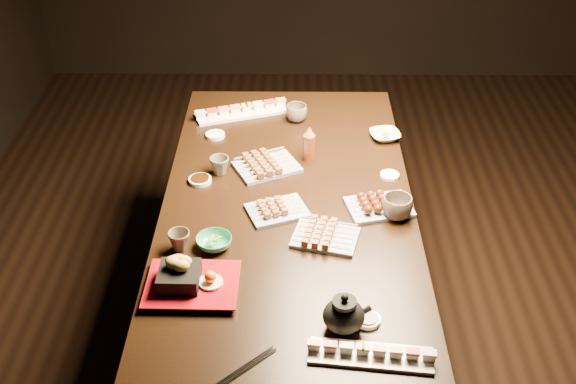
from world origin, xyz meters
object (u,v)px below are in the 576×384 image
at_px(yakitori_plate_left, 267,162).
at_px(teacup_near_left, 179,241).
at_px(sushi_platter_near, 371,352).
at_px(edamame_bowl_green, 214,242).
at_px(teacup_mid_right, 397,207).
at_px(teacup_far_left, 220,166).
at_px(yakitori_plate_center, 277,206).
at_px(dining_table, 288,283).
at_px(teacup_far_right, 296,113).
at_px(teapot, 344,312).
at_px(edamame_bowl_cream, 385,135).
at_px(condiment_bottle, 309,143).
at_px(yakitori_plate_right, 325,233).
at_px(tempura_tray, 192,276).
at_px(sushi_platter_far, 241,109).

xyz_separation_m(yakitori_plate_left, teacup_near_left, (-0.27, -0.49, 0.00)).
relative_size(sushi_platter_near, edamame_bowl_green, 2.91).
distance_m(sushi_platter_near, yakitori_plate_left, 1.01).
relative_size(teacup_mid_right, teacup_far_left, 1.44).
relative_size(yakitori_plate_left, edamame_bowl_green, 1.97).
bearing_deg(yakitori_plate_center, dining_table, 31.95).
distance_m(teacup_far_right, teapot, 1.24).
bearing_deg(teacup_near_left, teacup_far_right, 66.54).
distance_m(dining_table, edamame_bowl_green, 0.52).
distance_m(edamame_bowl_cream, condiment_bottle, 0.36).
bearing_deg(teacup_near_left, condiment_bottle, 52.60).
distance_m(sushi_platter_near, yakitori_plate_right, 0.53).
distance_m(edamame_bowl_cream, teacup_near_left, 1.04).
xyz_separation_m(sushi_platter_near, yakitori_plate_right, (-0.11, 0.52, 0.01)).
bearing_deg(yakitori_plate_center, tempura_tray, -143.01).
xyz_separation_m(tempura_tray, teacup_near_left, (-0.06, 0.19, -0.02)).
xyz_separation_m(sushi_platter_far, teapot, (0.38, -1.29, 0.04)).
height_order(edamame_bowl_cream, teacup_mid_right, teacup_mid_right).
height_order(sushi_platter_near, edamame_bowl_cream, sushi_platter_near).
bearing_deg(teacup_mid_right, sushi_platter_far, 128.14).
distance_m(sushi_platter_far, yakitori_plate_right, 0.94).
xyz_separation_m(teacup_far_right, teapot, (0.13, -1.24, 0.02)).
relative_size(sushi_platter_far, yakitori_plate_left, 1.71).
height_order(teacup_far_right, condiment_bottle, condiment_bottle).
relative_size(sushi_platter_near, teacup_mid_right, 3.24).
bearing_deg(condiment_bottle, tempura_tray, -115.79).
xyz_separation_m(dining_table, teacup_far_right, (0.03, 0.63, 0.41)).
xyz_separation_m(yakitori_plate_left, teacup_far_right, (0.11, 0.39, 0.01)).
bearing_deg(teapot, condiment_bottle, 84.88).
bearing_deg(tempura_tray, sushi_platter_far, 86.93).
xyz_separation_m(teacup_mid_right, condiment_bottle, (-0.30, 0.38, 0.03)).
distance_m(sushi_platter_near, teacup_far_left, 1.05).
xyz_separation_m(yakitori_plate_left, edamame_bowl_green, (-0.16, -0.48, -0.01)).
distance_m(tempura_tray, teacup_far_right, 1.12).
bearing_deg(tempura_tray, condiment_bottle, 65.04).
bearing_deg(teacup_mid_right, sushi_platter_near, -102.55).
xyz_separation_m(edamame_bowl_cream, tempura_tray, (-0.68, -0.92, 0.04)).
distance_m(sushi_platter_near, edamame_bowl_cream, 1.21).
distance_m(teacup_near_left, teacup_mid_right, 0.75).
relative_size(teacup_near_left, teapot, 0.50).
bearing_deg(teacup_near_left, dining_table, 35.93).
bearing_deg(yakitori_plate_right, teacup_far_right, 110.89).
bearing_deg(dining_table, yakitori_plate_right, -55.35).
bearing_deg(edamame_bowl_green, teacup_near_left, -174.15).
height_order(yakitori_plate_left, tempura_tray, tempura_tray).
relative_size(edamame_bowl_green, tempura_tray, 0.42).
relative_size(dining_table, teacup_mid_right, 17.03).
bearing_deg(teacup_mid_right, edamame_bowl_green, -164.57).
relative_size(yakitori_plate_right, tempura_tray, 0.75).
distance_m(dining_table, teacup_far_left, 0.53).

